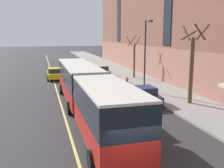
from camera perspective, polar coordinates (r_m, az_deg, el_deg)
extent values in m
cube|color=red|center=(23.76, -7.21, -1.08)|extent=(2.64, 11.06, 1.24)
cube|color=black|center=(23.52, -7.29, 2.21)|extent=(2.66, 11.06, 1.52)
cube|color=silver|center=(23.41, -7.34, 4.20)|extent=(2.67, 11.06, 0.12)
cube|color=#19232D|center=(28.99, -8.90, 3.48)|extent=(2.36, 0.10, 1.14)
cube|color=orange|center=(28.92, -8.95, 4.92)|extent=(1.79, 0.07, 0.28)
cube|color=black|center=(29.28, -8.81, 0.09)|extent=(2.51, 0.14, 0.24)
cube|color=white|center=(29.15, -10.57, 0.48)|extent=(0.28, 0.06, 0.18)
cube|color=white|center=(29.35, -7.08, 0.65)|extent=(0.28, 0.06, 0.18)
cylinder|color=#595651|center=(17.80, -4.39, -2.54)|extent=(2.44, 1.02, 2.43)
cube|color=red|center=(14.09, -0.95, -9.36)|extent=(2.62, 7.42, 1.24)
cube|color=black|center=(13.67, -0.96, -3.92)|extent=(2.63, 7.42, 1.52)
cube|color=silver|center=(13.49, -0.97, -0.55)|extent=(2.64, 7.42, 0.12)
cylinder|color=black|center=(27.54, -11.01, -1.13)|extent=(0.31, 1.00, 1.00)
cylinder|color=black|center=(27.84, -5.75, -0.85)|extent=(0.31, 1.00, 1.00)
cylinder|color=black|center=(20.59, -9.33, -5.12)|extent=(0.31, 1.00, 1.00)
cylinder|color=black|center=(21.00, -2.35, -4.67)|extent=(0.31, 1.00, 1.00)
cylinder|color=black|center=(12.30, -4.44, -16.29)|extent=(0.31, 1.00, 1.00)
cylinder|color=black|center=(12.98, 7.10, -14.83)|extent=(0.31, 1.00, 1.00)
cube|color=navy|center=(23.58, 7.05, -2.67)|extent=(1.83, 4.41, 0.64)
cube|color=#232D38|center=(23.25, 7.28, -1.35)|extent=(1.59, 2.00, 0.56)
cube|color=navy|center=(23.19, 7.30, -0.62)|extent=(1.55, 1.91, 0.04)
cylinder|color=black|center=(24.61, 4.00, -2.81)|extent=(0.23, 0.64, 0.64)
cylinder|color=black|center=(25.20, 7.75, -2.56)|extent=(0.23, 0.64, 0.64)
cylinder|color=black|center=(22.13, 6.21, -4.40)|extent=(0.23, 0.64, 0.64)
cylinder|color=black|center=(22.78, 10.31, -4.07)|extent=(0.23, 0.64, 0.64)
cube|color=#B7B7BC|center=(38.92, -2.31, 2.73)|extent=(1.92, 4.71, 0.64)
cube|color=#232D38|center=(38.61, -2.24, 3.56)|extent=(1.65, 2.13, 0.56)
cube|color=#B7B7BC|center=(38.57, -2.25, 4.00)|extent=(1.61, 2.04, 0.04)
cylinder|color=black|center=(40.20, -3.98, 2.51)|extent=(0.23, 0.64, 0.64)
cylinder|color=black|center=(40.55, -1.48, 2.60)|extent=(0.23, 0.64, 0.64)
cylinder|color=black|center=(37.38, -3.19, 1.89)|extent=(0.23, 0.64, 0.64)
cylinder|color=black|center=(37.76, -0.52, 2.00)|extent=(0.23, 0.64, 0.64)
cube|color=yellow|center=(36.87, -12.53, 2.03)|extent=(1.78, 4.65, 0.64)
cube|color=#232D38|center=(36.56, -12.55, 2.90)|extent=(1.55, 2.10, 0.56)
cube|color=yellow|center=(36.52, -12.57, 3.37)|extent=(1.51, 2.00, 0.04)
cylinder|color=black|center=(38.32, -13.87, 1.81)|extent=(0.23, 0.64, 0.64)
cylinder|color=black|center=(38.38, -11.33, 1.93)|extent=(0.23, 0.64, 0.64)
cylinder|color=black|center=(35.49, -13.78, 1.11)|extent=(0.23, 0.64, 0.64)
cylinder|color=black|center=(35.55, -11.04, 1.24)|extent=(0.23, 0.64, 0.64)
cylinder|color=brown|center=(23.59, 16.88, 2.76)|extent=(0.35, 0.35, 5.68)
cylinder|color=brown|center=(23.83, 19.12, 10.58)|extent=(0.21, 1.81, 1.36)
cylinder|color=brown|center=(23.98, 16.37, 10.13)|extent=(1.48, 0.17, 0.87)
cylinder|color=brown|center=(23.09, 15.87, 10.65)|extent=(0.28, 1.41, 1.25)
cylinder|color=brown|center=(22.94, 18.61, 10.71)|extent=(1.45, 0.55, 1.42)
cylinder|color=brown|center=(36.50, 4.87, 5.04)|extent=(0.25, 0.25, 4.62)
cylinder|color=brown|center=(36.64, 5.64, 9.28)|extent=(0.40, 1.16, 1.27)
cylinder|color=brown|center=(36.89, 4.45, 9.49)|extent=(1.37, 0.33, 1.50)
cylinder|color=brown|center=(35.97, 3.74, 9.29)|extent=(0.31, 1.72, 1.29)
cylinder|color=#2D2D30|center=(27.46, 7.18, 5.96)|extent=(0.16, 0.16, 7.34)
cylinder|color=#2D2D30|center=(26.89, 7.82, 13.46)|extent=(0.10, 1.10, 0.10)
cube|color=#3D3D3F|center=(26.38, 8.30, 13.39)|extent=(0.36, 0.60, 0.20)
cylinder|color=red|center=(32.93, 3.29, 0.86)|extent=(0.24, 0.24, 0.55)
sphere|color=silver|center=(32.87, 3.30, 1.45)|extent=(0.20, 0.20, 0.20)
cylinder|color=silver|center=(32.87, 3.03, 0.94)|extent=(0.10, 0.09, 0.09)
cylinder|color=silver|center=(32.97, 3.55, 0.97)|extent=(0.10, 0.09, 0.09)
cube|color=#E0D66B|center=(13.55, -7.50, -16.02)|extent=(0.16, 140.00, 0.01)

